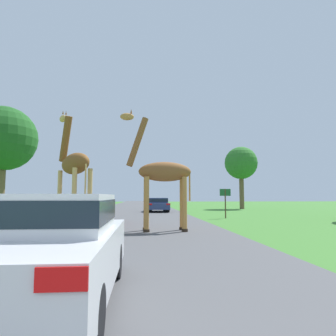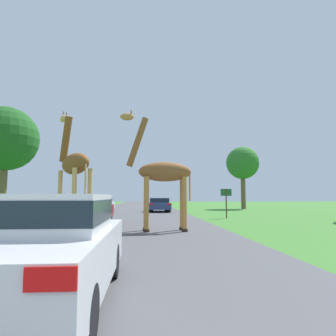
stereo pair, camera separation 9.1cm
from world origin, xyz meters
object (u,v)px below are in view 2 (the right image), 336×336
car_far_ahead (90,209)px  sign_post (226,198)px  car_queue_left (159,204)px  tree_centre_back (6,139)px  giraffe_companion (74,166)px  giraffe_near_road (162,175)px  car_lead_maroon (35,246)px  car_queue_right (101,204)px  tree_left_edge (243,163)px

car_far_ahead → sign_post: sign_post is taller
car_queue_left → car_far_ahead: car_far_ahead is taller
tree_centre_back → giraffe_companion: bearing=-58.0°
giraffe_near_road → car_lead_maroon: size_ratio=1.25×
car_queue_right → tree_centre_back: tree_centre_back is taller
car_far_ahead → sign_post: (7.92, 3.22, 0.52)m
car_lead_maroon → tree_centre_back: tree_centre_back is taller
giraffe_near_road → car_queue_right: (-4.47, 14.28, -1.51)m
car_lead_maroon → car_queue_right: (-2.35, 22.28, 0.01)m
tree_centre_back → sign_post: (17.56, -8.52, -5.17)m
car_queue_right → tree_left_edge: tree_left_edge is taller
car_far_ahead → tree_left_edge: 22.28m
car_queue_right → car_queue_left: bearing=10.3°
giraffe_near_road → sign_post: bearing=-35.5°
car_queue_right → sign_post: bearing=-40.7°
tree_left_edge → giraffe_companion: bearing=-123.3°
giraffe_near_road → giraffe_companion: giraffe_companion is taller
giraffe_companion → tree_centre_back: size_ratio=0.54×
tree_centre_back → car_queue_right: bearing=-5.6°
car_queue_right → giraffe_near_road: bearing=-72.6°
giraffe_near_road → car_queue_left: bearing=-3.8°
giraffe_near_road → car_far_ahead: size_ratio=1.11×
car_queue_left → tree_left_edge: 11.79m
car_lead_maroon → car_queue_left: (2.72, 23.20, -0.07)m
car_queue_left → car_far_ahead: size_ratio=0.96×
car_queue_left → sign_post: bearing=-65.8°
giraffe_near_road → giraffe_companion: 3.49m
car_lead_maroon → tree_left_edge: tree_left_edge is taller
car_queue_right → car_far_ahead: (1.01, -10.89, 0.02)m
giraffe_companion → car_queue_right: (-1.01, 14.60, -1.79)m
car_queue_left → tree_left_edge: tree_left_edge is taller
car_queue_right → car_queue_left: size_ratio=1.10×
car_queue_right → car_far_ahead: bearing=-84.7°
car_queue_left → car_far_ahead: 12.49m
giraffe_near_road → tree_centre_back: size_ratio=0.53×
car_far_ahead → sign_post: size_ratio=2.40×
tree_centre_back → tree_left_edge: bearing=12.9°
tree_left_edge → sign_post: tree_left_edge is taller
tree_centre_back → car_queue_left: bearing=0.3°
car_queue_right → tree_centre_back: bearing=174.4°
giraffe_near_road → sign_post: 8.03m
car_queue_right → car_far_ahead: car_far_ahead is taller
car_lead_maroon → sign_post: bearing=65.8°
tree_centre_back → giraffe_near_road: bearing=-49.1°
giraffe_companion → sign_post: bearing=7.6°
car_far_ahead → car_queue_right: bearing=95.3°
giraffe_near_road → car_lead_maroon: (-2.12, -8.00, -1.52)m
car_lead_maroon → tree_left_edge: bearing=66.6°
car_queue_left → giraffe_near_road: bearing=-92.3°
giraffe_companion → sign_post: 10.59m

